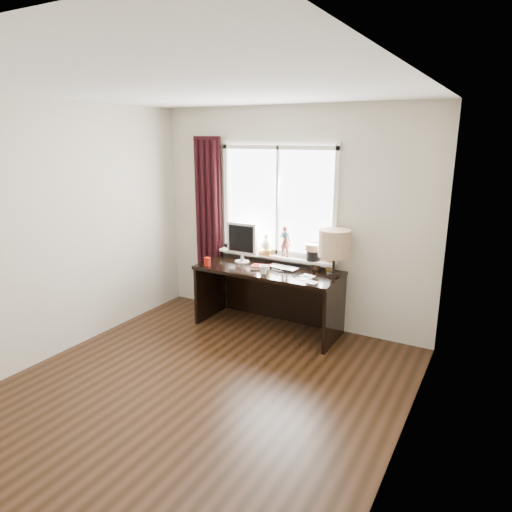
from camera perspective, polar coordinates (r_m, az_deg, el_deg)
The scene contains 18 objects.
floor at distance 4.32m, azimuth -7.90°, elevation -16.87°, with size 3.50×4.00×0.00m, color #392013.
ceiling at distance 3.69m, azimuth -9.42°, elevation 19.94°, with size 3.50×4.00×0.00m, color white.
wall_back at distance 5.48m, azimuth 4.31°, elevation 4.73°, with size 3.50×2.60×0.00m, color #C0B69B.
wall_left at distance 5.05m, azimuth -24.54°, elevation 2.54°, with size 4.00×2.60×0.00m, color #C0B69B.
wall_right at distance 3.09m, azimuth 18.10°, elevation -4.03°, with size 4.00×2.60×0.00m, color #C0B69B.
laptop at distance 5.32m, azimuth 3.44°, elevation -1.49°, with size 0.36×0.23×0.03m, color silver.
mug at distance 5.13m, azimuth 0.96°, elevation -1.68°, with size 0.10×0.10×0.10m, color white.
red_cup at distance 5.47m, azimuth -6.09°, elevation -0.70°, with size 0.08×0.08×0.10m, color maroon.
window at distance 5.50m, azimuth 2.71°, elevation 4.80°, with size 1.52×0.20×1.40m.
curtain at distance 5.99m, azimuth -5.97°, elevation 3.78°, with size 0.38×0.09×2.25m.
desk at distance 5.48m, azimuth 1.99°, elevation -3.81°, with size 1.70×0.70×0.75m.
monitor at distance 5.53m, azimuth -1.79°, elevation 1.99°, with size 0.40×0.18×0.49m.
notebook_stack at distance 5.35m, azimuth 0.56°, elevation -1.35°, with size 0.26×0.23×0.03m.
brush_holder at distance 5.34m, azimuth 7.50°, elevation -1.01°, with size 0.09×0.09×0.25m.
icon_frame at distance 5.31m, azimuth 9.29°, elevation -1.14°, with size 0.10×0.03×0.13m.
table_lamp at distance 5.05m, azimuth 9.78°, elevation 1.51°, with size 0.35×0.35×0.52m.
loose_papers at distance 4.99m, azimuth 6.40°, elevation -2.83°, with size 0.29×0.31×0.00m.
desk_cables at distance 5.23m, azimuth 4.17°, elevation -1.92°, with size 0.45×0.43×0.01m.
Camera 1 is at (2.27, -2.89, 2.26)m, focal length 32.00 mm.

